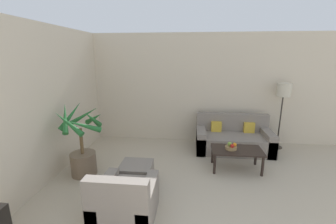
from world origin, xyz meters
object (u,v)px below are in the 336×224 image
Objects in this scene: coffee_table at (237,152)px; ottoman at (136,174)px; floor_lamp at (283,94)px; apple_red at (232,146)px; fruit_bowl at (231,148)px; orange_fruit at (235,145)px; potted_palm at (82,150)px; sofa_loveseat at (233,139)px; apple_green at (230,144)px; armchair at (126,203)px.

coffee_table is 1.96m from ottoman.
floor_lamp reaches higher than apple_red.
fruit_bowl is 0.09m from orange_fruit.
potted_palm is 2.91m from coffee_table.
sofa_loveseat is 23.04× the size of orange_fruit.
apple_green is (-1.33, -1.16, -0.81)m from floor_lamp.
orange_fruit is (-1.24, -1.17, -0.81)m from floor_lamp.
orange_fruit is (2.82, 0.50, 0.01)m from potted_palm.
fruit_bowl is 0.08m from apple_green.
apple_red reaches higher than coffee_table.
apple_red is at bearing -101.67° from sofa_loveseat.
sofa_loveseat is at bearing 25.55° from potted_palm.
ottoman is (-1.75, -0.75, -0.31)m from orange_fruit.
coffee_table is 11.47× the size of apple_green.
floor_lamp is 7.12× the size of fruit_bowl.
fruit_bowl is (2.75, 0.49, -0.05)m from potted_palm.
ottoman is at bearing -13.22° from potted_palm.
potted_palm reaches higher than coffee_table.
coffee_table is at bearing -96.03° from sofa_loveseat.
potted_palm reaches higher than apple_red.
fruit_bowl reaches higher than coffee_table.
ottoman is (-0.06, 0.85, -0.07)m from armchair.
floor_lamp is at bearing 41.93° from fruit_bowl.
sofa_loveseat is 1.77× the size of coffee_table.
potted_palm is 2.79m from fruit_bowl.
fruit_bowl is at bearing 179.77° from coffee_table.
potted_palm reaches higher than orange_fruit.
coffee_table is 4.36× the size of fruit_bowl.
sofa_loveseat is at bearing 78.33° from apple_red.
armchair is (-1.64, -1.52, -0.25)m from apple_red.
orange_fruit is at bearing -98.99° from sofa_loveseat.
sofa_loveseat is at bearing 77.06° from fruit_bowl.
coffee_table is at bearing 9.75° from potted_palm.
armchair is (-1.84, -2.51, -0.01)m from sofa_loveseat.
floor_lamp is 21.22× the size of orange_fruit.
apple_green is (-0.14, 0.02, 0.16)m from coffee_table.
apple_green is at bearing 111.64° from apple_red.
fruit_bowl is 3.05× the size of apple_red.
orange_fruit is 2.34m from armchair.
sofa_loveseat is at bearing 75.44° from apple_green.
armchair is 0.85m from ottoman.
apple_green reaches higher than apple_red.
apple_red is (-0.20, -0.99, 0.24)m from sofa_loveseat.
floor_lamp is 21.70× the size of apple_red.
coffee_table is 0.19m from apple_red.
apple_red is at bearing -68.36° from apple_green.
armchair is at bearing -135.04° from apple_green.
potted_palm is 2.86m from orange_fruit.
potted_palm reaches higher than fruit_bowl.
orange_fruit is at bearing -136.67° from floor_lamp.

